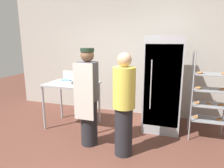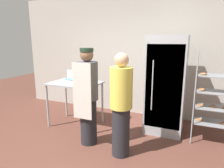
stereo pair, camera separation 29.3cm
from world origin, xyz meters
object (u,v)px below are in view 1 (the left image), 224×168
at_px(refrigerator, 163,84).
at_px(baking_rack, 209,97).
at_px(donut_box, 67,81).
at_px(person_customer, 124,105).
at_px(blender_pitcher, 80,77).
at_px(person_baker, 88,96).

bearing_deg(refrigerator, baking_rack, -10.09).
relative_size(donut_box, person_customer, 0.18).
bearing_deg(blender_pitcher, refrigerator, 15.62).
xyz_separation_m(refrigerator, baking_rack, (0.84, -0.15, -0.15)).
xyz_separation_m(donut_box, person_baker, (0.76, -0.60, -0.11)).
relative_size(donut_box, blender_pitcher, 0.95).
bearing_deg(person_customer, baking_rack, 37.69).
height_order(baking_rack, person_baker, person_baker).
bearing_deg(donut_box, blender_pitcher, 2.08).
bearing_deg(blender_pitcher, person_customer, -33.65).
xyz_separation_m(person_baker, person_customer, (0.65, -0.12, -0.04)).
xyz_separation_m(donut_box, blender_pitcher, (0.31, 0.01, 0.09)).
xyz_separation_m(refrigerator, donut_box, (-1.91, -0.46, 0.04)).
bearing_deg(person_baker, person_customer, -10.78).
distance_m(person_baker, person_customer, 0.67).
xyz_separation_m(blender_pitcher, person_customer, (1.10, -0.73, -0.24)).
height_order(blender_pitcher, person_baker, person_baker).
bearing_deg(refrigerator, donut_box, -166.50).
relative_size(refrigerator, donut_box, 6.58).
bearing_deg(person_baker, refrigerator, 42.53).
height_order(donut_box, person_customer, person_customer).
distance_m(refrigerator, person_customer, 1.29).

